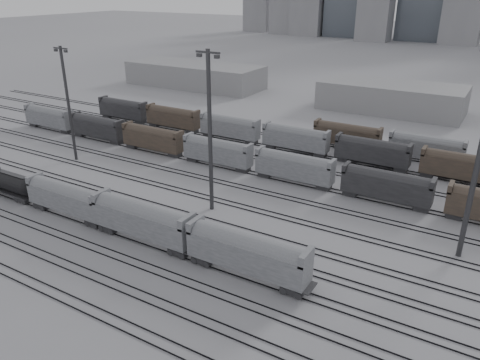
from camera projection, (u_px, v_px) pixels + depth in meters
The scene contains 13 objects.
ground at pixel (148, 247), 66.27m from camera, with size 900.00×900.00×0.00m, color #A6A6AB.
tracks at pixel (216, 201), 80.11m from camera, with size 220.00×71.50×0.16m.
hopper_car_a at pixel (66, 197), 73.89m from camera, with size 15.18×3.02×5.43m.
hopper_car_b at pixel (143, 219), 66.33m from camera, with size 16.61×3.30×5.94m.
hopper_car_c at pixel (247, 252), 58.30m from camera, with size 16.51×3.28×5.90m.
light_mast_b at pixel (68, 102), 94.46m from camera, with size 3.74×0.60×23.38m.
light_mast_c at pixel (210, 129), 72.23m from camera, with size 4.13×0.66×25.82m.
light_mast_d at pixel (480, 154), 58.48m from camera, with size 4.47×0.71×27.93m.
bg_string_near at pixel (294, 168), 86.80m from camera, with size 151.00×3.00×5.60m.
bg_string_mid at pixel (372, 153), 94.80m from camera, with size 151.00×3.00×5.60m.
bg_string_far at pixel (471, 156), 92.94m from camera, with size 66.00×3.00×5.60m.
warehouse_left at pixel (195, 75), 168.17m from camera, with size 50.00×18.00×8.00m, color #939396.
warehouse_mid at pixel (391, 97), 135.35m from camera, with size 40.00×18.00×8.00m, color #939396.
Camera 1 is at (40.43, -42.70, 34.58)m, focal length 35.00 mm.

